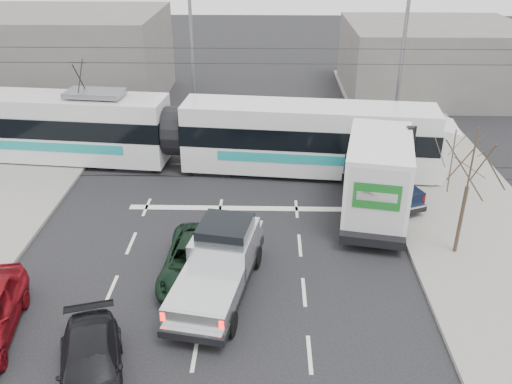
{
  "coord_description": "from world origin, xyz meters",
  "views": [
    {
      "loc": [
        0.4,
        -15.16,
        11.54
      ],
      "look_at": [
        -0.06,
        4.07,
        1.8
      ],
      "focal_mm": 38.0,
      "sensor_mm": 36.0,
      "label": 1
    }
  ],
  "objects_px": {
    "silver_pickup": "(220,261)",
    "dark_car": "(91,367)",
    "tram": "(175,132)",
    "green_car": "(195,260)",
    "street_lamp_near": "(399,54)",
    "box_truck": "(377,175)",
    "bare_tree": "(472,164)",
    "traffic_signal": "(410,148)",
    "navy_pickup": "(377,178)",
    "street_lamp_far": "(189,45)"
  },
  "relations": [
    {
      "from": "tram",
      "to": "green_car",
      "type": "distance_m",
      "value": 10.01
    },
    {
      "from": "bare_tree",
      "to": "dark_car",
      "type": "bearing_deg",
      "value": -150.55
    },
    {
      "from": "green_car",
      "to": "navy_pickup",
      "type": "bearing_deg",
      "value": 41.98
    },
    {
      "from": "street_lamp_near",
      "to": "silver_pickup",
      "type": "bearing_deg",
      "value": -121.7
    },
    {
      "from": "street_lamp_near",
      "to": "dark_car",
      "type": "relative_size",
      "value": 2.12
    },
    {
      "from": "bare_tree",
      "to": "street_lamp_far",
      "type": "relative_size",
      "value": 0.56
    },
    {
      "from": "bare_tree",
      "to": "street_lamp_near",
      "type": "bearing_deg",
      "value": 91.42
    },
    {
      "from": "traffic_signal",
      "to": "bare_tree",
      "type": "bearing_deg",
      "value": -74.24
    },
    {
      "from": "green_car",
      "to": "street_lamp_far",
      "type": "bearing_deg",
      "value": 99.36
    },
    {
      "from": "navy_pickup",
      "to": "box_truck",
      "type": "bearing_deg",
      "value": -124.68
    },
    {
      "from": "street_lamp_near",
      "to": "dark_car",
      "type": "distance_m",
      "value": 22.14
    },
    {
      "from": "navy_pickup",
      "to": "dark_car",
      "type": "bearing_deg",
      "value": -152.61
    },
    {
      "from": "navy_pickup",
      "to": "bare_tree",
      "type": "bearing_deg",
      "value": -87.53
    },
    {
      "from": "traffic_signal",
      "to": "street_lamp_far",
      "type": "relative_size",
      "value": 0.4
    },
    {
      "from": "silver_pickup",
      "to": "navy_pickup",
      "type": "xyz_separation_m",
      "value": [
        6.58,
        7.06,
        -0.1
      ]
    },
    {
      "from": "street_lamp_far",
      "to": "navy_pickup",
      "type": "relative_size",
      "value": 1.81
    },
    {
      "from": "bare_tree",
      "to": "green_car",
      "type": "distance_m",
      "value": 10.38
    },
    {
      "from": "bare_tree",
      "to": "box_truck",
      "type": "height_order",
      "value": "bare_tree"
    },
    {
      "from": "box_truck",
      "to": "tram",
      "type": "bearing_deg",
      "value": 163.99
    },
    {
      "from": "box_truck",
      "to": "green_car",
      "type": "height_order",
      "value": "box_truck"
    },
    {
      "from": "bare_tree",
      "to": "traffic_signal",
      "type": "bearing_deg",
      "value": 105.76
    },
    {
      "from": "silver_pickup",
      "to": "dark_car",
      "type": "xyz_separation_m",
      "value": [
        -3.18,
        -4.48,
        -0.46
      ]
    },
    {
      "from": "street_lamp_near",
      "to": "box_truck",
      "type": "relative_size",
      "value": 1.18
    },
    {
      "from": "dark_car",
      "to": "green_car",
      "type": "bearing_deg",
      "value": 50.32
    },
    {
      "from": "box_truck",
      "to": "navy_pickup",
      "type": "height_order",
      "value": "box_truck"
    },
    {
      "from": "street_lamp_near",
      "to": "tram",
      "type": "distance_m",
      "value": 12.58
    },
    {
      "from": "street_lamp_far",
      "to": "dark_car",
      "type": "bearing_deg",
      "value": -90.52
    },
    {
      "from": "green_car",
      "to": "tram",
      "type": "bearing_deg",
      "value": 104.42
    },
    {
      "from": "tram",
      "to": "silver_pickup",
      "type": "xyz_separation_m",
      "value": [
        3.15,
        -10.36,
        -0.79
      ]
    },
    {
      "from": "traffic_signal",
      "to": "tram",
      "type": "relative_size",
      "value": 0.14
    },
    {
      "from": "bare_tree",
      "to": "traffic_signal",
      "type": "xyz_separation_m",
      "value": [
        -1.13,
        4.0,
        -1.05
      ]
    },
    {
      "from": "traffic_signal",
      "to": "dark_car",
      "type": "height_order",
      "value": "traffic_signal"
    },
    {
      "from": "box_truck",
      "to": "green_car",
      "type": "distance_m",
      "value": 8.78
    },
    {
      "from": "bare_tree",
      "to": "traffic_signal",
      "type": "distance_m",
      "value": 4.28
    },
    {
      "from": "street_lamp_near",
      "to": "navy_pickup",
      "type": "xyz_separation_m",
      "value": [
        -1.93,
        -6.72,
        -4.14
      ]
    },
    {
      "from": "tram",
      "to": "green_car",
      "type": "bearing_deg",
      "value": -71.66
    },
    {
      "from": "green_car",
      "to": "dark_car",
      "type": "height_order",
      "value": "green_car"
    },
    {
      "from": "traffic_signal",
      "to": "tram",
      "type": "bearing_deg",
      "value": 159.32
    },
    {
      "from": "street_lamp_near",
      "to": "green_car",
      "type": "relative_size",
      "value": 1.93
    },
    {
      "from": "box_truck",
      "to": "green_car",
      "type": "relative_size",
      "value": 1.63
    },
    {
      "from": "tram",
      "to": "box_truck",
      "type": "relative_size",
      "value": 3.39
    },
    {
      "from": "street_lamp_near",
      "to": "dark_car",
      "type": "height_order",
      "value": "street_lamp_near"
    },
    {
      "from": "street_lamp_near",
      "to": "street_lamp_far",
      "type": "xyz_separation_m",
      "value": [
        -11.5,
        2.0,
        0.0
      ]
    },
    {
      "from": "box_truck",
      "to": "green_car",
      "type": "xyz_separation_m",
      "value": [
        -7.22,
        -4.87,
        -1.15
      ]
    },
    {
      "from": "street_lamp_near",
      "to": "dark_car",
      "type": "bearing_deg",
      "value": -122.61
    },
    {
      "from": "silver_pickup",
      "to": "dark_car",
      "type": "relative_size",
      "value": 1.47
    },
    {
      "from": "traffic_signal",
      "to": "street_lamp_far",
      "type": "distance_m",
      "value": 14.47
    },
    {
      "from": "box_truck",
      "to": "bare_tree",
      "type": "bearing_deg",
      "value": -40.85
    },
    {
      "from": "bare_tree",
      "to": "silver_pickup",
      "type": "bearing_deg",
      "value": -165.49
    },
    {
      "from": "navy_pickup",
      "to": "tram",
      "type": "bearing_deg",
      "value": 138.86
    }
  ]
}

